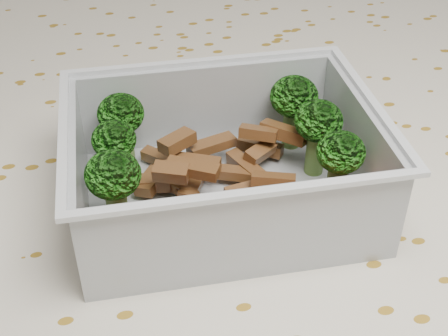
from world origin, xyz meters
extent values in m
cube|color=brown|center=(0.00, 0.00, 0.73)|extent=(1.40, 0.90, 0.04)
cube|color=beige|center=(0.00, 0.00, 0.75)|extent=(1.46, 0.96, 0.01)
cube|color=beige|center=(0.00, 0.48, 0.66)|extent=(1.46, 0.01, 0.18)
cube|color=silver|center=(0.01, 0.00, 0.76)|extent=(0.20, 0.16, 0.00)
cube|color=silver|center=(0.01, 0.07, 0.79)|extent=(0.19, 0.02, 0.06)
cube|color=silver|center=(0.00, -0.07, 0.79)|extent=(0.19, 0.02, 0.06)
cube|color=silver|center=(0.10, -0.01, 0.79)|extent=(0.01, 0.14, 0.06)
cube|color=silver|center=(-0.09, 0.01, 0.79)|extent=(0.01, 0.14, 0.06)
cube|color=silver|center=(0.01, 0.07, 0.82)|extent=(0.20, 0.02, 0.00)
cube|color=silver|center=(0.00, -0.08, 0.82)|extent=(0.20, 0.02, 0.00)
cube|color=silver|center=(0.10, -0.01, 0.82)|extent=(0.02, 0.15, 0.00)
cube|color=silver|center=(-0.09, 0.01, 0.82)|extent=(0.02, 0.15, 0.00)
cylinder|color=#608C3F|center=(-0.05, 0.05, 0.78)|extent=(0.01, 0.01, 0.03)
ellipsoid|color=#2F821F|center=(-0.05, 0.05, 0.80)|extent=(0.03, 0.03, 0.03)
cylinder|color=#608C3F|center=(0.07, 0.05, 0.78)|extent=(0.01, 0.01, 0.03)
ellipsoid|color=#2F821F|center=(0.07, 0.05, 0.80)|extent=(0.04, 0.04, 0.03)
cylinder|color=#608C3F|center=(-0.06, 0.02, 0.78)|extent=(0.01, 0.01, 0.03)
ellipsoid|color=#2F821F|center=(-0.06, 0.02, 0.80)|extent=(0.03, 0.03, 0.02)
cylinder|color=#608C3F|center=(0.08, 0.01, 0.78)|extent=(0.01, 0.01, 0.03)
ellipsoid|color=#2F821F|center=(0.08, 0.01, 0.80)|extent=(0.03, 0.03, 0.03)
cylinder|color=#608C3F|center=(-0.07, -0.01, 0.78)|extent=(0.01, 0.01, 0.03)
ellipsoid|color=#2F821F|center=(-0.07, -0.01, 0.80)|extent=(0.03, 0.03, 0.03)
cylinder|color=#608C3F|center=(0.07, -0.03, 0.78)|extent=(0.01, 0.01, 0.03)
ellipsoid|color=#2F821F|center=(0.07, -0.03, 0.80)|extent=(0.03, 0.03, 0.03)
cube|color=brown|center=(0.04, 0.02, 0.78)|extent=(0.03, 0.02, 0.01)
cube|color=brown|center=(0.02, -0.01, 0.77)|extent=(0.04, 0.02, 0.01)
cube|color=brown|center=(0.06, 0.03, 0.79)|extent=(0.03, 0.03, 0.01)
cube|color=brown|center=(0.04, -0.01, 0.77)|extent=(0.03, 0.02, 0.01)
cube|color=brown|center=(-0.01, 0.01, 0.77)|extent=(0.03, 0.03, 0.01)
cube|color=brown|center=(-0.02, 0.00, 0.77)|extent=(0.02, 0.03, 0.01)
cube|color=brown|center=(-0.02, 0.01, 0.77)|extent=(0.03, 0.02, 0.01)
cube|color=brown|center=(-0.03, 0.04, 0.77)|extent=(0.03, 0.03, 0.01)
cube|color=brown|center=(-0.03, 0.00, 0.79)|extent=(0.03, 0.02, 0.01)
cube|color=brown|center=(-0.02, 0.00, 0.79)|extent=(0.04, 0.03, 0.01)
cube|color=brown|center=(0.02, 0.01, 0.77)|extent=(0.03, 0.02, 0.01)
cube|color=brown|center=(0.01, 0.04, 0.78)|extent=(0.04, 0.02, 0.01)
cube|color=brown|center=(0.04, 0.04, 0.77)|extent=(0.03, 0.03, 0.01)
cube|color=brown|center=(-0.04, 0.02, 0.77)|extent=(0.03, 0.02, 0.01)
cube|color=brown|center=(-0.04, 0.02, 0.77)|extent=(0.03, 0.03, 0.01)
cube|color=brown|center=(0.03, 0.02, 0.77)|extent=(0.02, 0.04, 0.01)
cube|color=brown|center=(0.04, -0.01, 0.78)|extent=(0.03, 0.02, 0.01)
cube|color=brown|center=(-0.01, 0.02, 0.78)|extent=(0.03, 0.02, 0.01)
cube|color=brown|center=(-0.02, 0.03, 0.79)|extent=(0.03, 0.02, 0.01)
cube|color=brown|center=(0.04, 0.03, 0.79)|extent=(0.03, 0.02, 0.01)
cylinder|color=#BB492D|center=(0.01, -0.04, 0.78)|extent=(0.15, 0.04, 0.03)
sphere|color=#BB492D|center=(0.08, -0.04, 0.78)|extent=(0.03, 0.03, 0.03)
sphere|color=#BB492D|center=(-0.07, -0.04, 0.78)|extent=(0.03, 0.03, 0.03)
camera|label=1|loc=(-0.08, -0.32, 1.03)|focal=50.00mm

